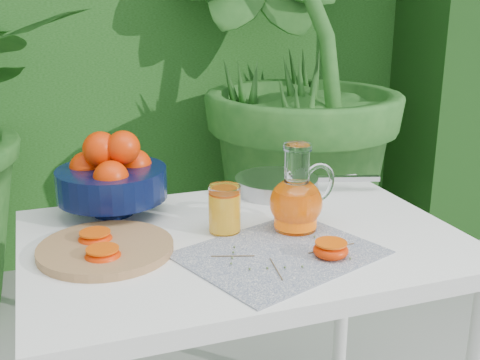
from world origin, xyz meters
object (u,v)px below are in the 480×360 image
object	(u,v)px
white_table	(243,267)
saute_pan	(278,184)
juice_pitcher	(297,200)
fruit_bowl	(112,176)
cutting_board	(106,249)

from	to	relation	value
white_table	saute_pan	size ratio (longest dim) A/B	2.32
white_table	juice_pitcher	world-z (taller)	juice_pitcher
white_table	fruit_bowl	distance (m)	0.40
cutting_board	saute_pan	distance (m)	0.58
fruit_bowl	saute_pan	size ratio (longest dim) A/B	0.72
cutting_board	fruit_bowl	bearing A→B (deg)	77.78
juice_pitcher	cutting_board	bearing A→B (deg)	177.64
fruit_bowl	saute_pan	xyz separation A→B (m)	(0.46, 0.02, -0.08)
white_table	saute_pan	world-z (taller)	saute_pan
white_table	saute_pan	distance (m)	0.35
cutting_board	juice_pitcher	distance (m)	0.45
white_table	cutting_board	xyz separation A→B (m)	(-0.31, 0.01, 0.09)
juice_pitcher	saute_pan	world-z (taller)	juice_pitcher
white_table	juice_pitcher	distance (m)	0.21
fruit_bowl	juice_pitcher	xyz separation A→B (m)	(0.39, -0.26, -0.02)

